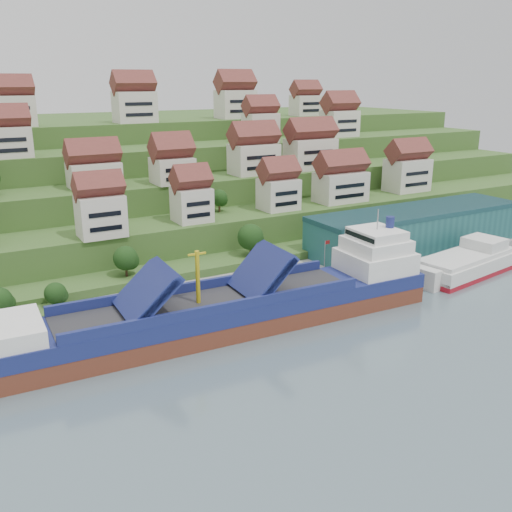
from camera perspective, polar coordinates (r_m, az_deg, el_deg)
ground at (r=110.20m, az=2.26°, el=-6.09°), size 300.00×300.00×0.00m
quay at (r=131.90m, az=6.20°, el=-1.67°), size 180.00×14.00×2.20m
hillside at (r=199.48m, az=-13.74°, el=7.25°), size 260.00×128.00×31.00m
hillside_village at (r=156.33m, az=-9.54°, el=9.83°), size 158.37×63.14×29.18m
hillside_trees at (r=135.25m, az=-11.94°, el=4.41°), size 129.93×62.16×29.00m
warehouse at (r=151.90m, az=15.70°, el=2.72°), size 60.00×15.00×10.00m
flagpole at (r=125.23m, az=6.92°, el=0.06°), size 1.28×0.16×8.00m
cargo_ship at (r=104.21m, az=-2.30°, el=-5.41°), size 84.72×16.20×18.78m
second_ship at (r=141.89m, az=20.38°, el=-0.72°), size 29.70×14.91×8.23m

